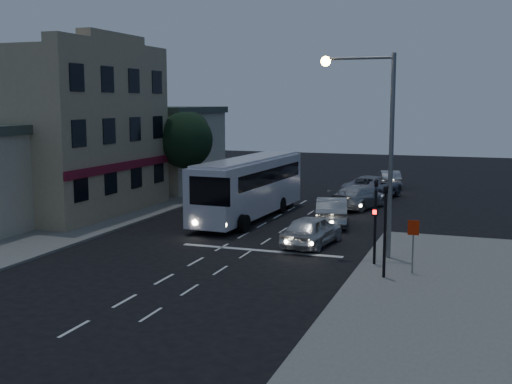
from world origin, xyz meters
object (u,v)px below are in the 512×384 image
at_px(tour_bus, 249,186).
at_px(car_sedan_c, 373,187).
at_px(streetlight, 377,132).
at_px(traffic_signal_main, 375,211).
at_px(car_extra, 390,179).
at_px(car_sedan_b, 359,197).
at_px(regulatory_sign, 413,238).
at_px(street_tree, 185,138).
at_px(traffic_signal_side, 385,220).
at_px(car_sedan_a, 332,211).
at_px(car_suv, 312,230).

distance_m(tour_bus, car_sedan_c, 12.25).
bearing_deg(streetlight, tour_bus, 139.03).
xyz_separation_m(tour_bus, traffic_signal_main, (9.04, -9.05, 0.43)).
xyz_separation_m(car_extra, streetlight, (2.70, -24.67, 5.02)).
relative_size(car_sedan_b, car_extra, 1.22).
bearing_deg(regulatory_sign, street_tree, 138.92).
height_order(traffic_signal_side, streetlight, streetlight).
height_order(car_sedan_b, traffic_signal_main, traffic_signal_main).
xyz_separation_m(car_sedan_a, car_sedan_b, (0.45, 6.22, -0.04)).
bearing_deg(streetlight, regulatory_sign, -51.25).
bearing_deg(streetlight, car_sedan_b, 103.13).
relative_size(car_sedan_c, traffic_signal_side, 1.46).
distance_m(car_sedan_a, traffic_signal_side, 11.68).
height_order(car_sedan_c, streetlight, streetlight).
height_order(tour_bus, car_extra, tour_bus).
distance_m(car_extra, streetlight, 25.32).
distance_m(regulatory_sign, street_tree, 23.40).
bearing_deg(traffic_signal_main, car_sedan_b, 102.85).
xyz_separation_m(car_extra, traffic_signal_main, (2.95, -26.10, 1.71)).
relative_size(car_sedan_a, regulatory_sign, 2.23).
height_order(car_sedan_a, streetlight, streetlight).
xyz_separation_m(traffic_signal_side, street_tree, (-16.51, 16.22, 2.08)).
distance_m(tour_bus, street_tree, 8.89).
bearing_deg(street_tree, traffic_signal_main, -42.03).
bearing_deg(regulatory_sign, car_sedan_a, 119.83).
distance_m(car_suv, car_sedan_b, 11.86).
bearing_deg(car_suv, tour_bus, -39.90).
height_order(car_sedan_c, street_tree, street_tree).
xyz_separation_m(car_sedan_b, car_sedan_c, (0.08, 4.95, 0.07)).
bearing_deg(car_sedan_a, tour_bus, -16.76).
height_order(traffic_signal_main, streetlight, streetlight).
height_order(car_sedan_c, car_extra, car_sedan_c).
xyz_separation_m(car_sedan_c, traffic_signal_side, (4.02, -21.80, 1.59)).
relative_size(car_sedan_b, car_sedan_c, 0.88).
bearing_deg(car_sedan_b, car_extra, -75.19).
xyz_separation_m(car_sedan_b, street_tree, (-12.41, -0.63, 3.73)).
distance_m(car_suv, regulatory_sign, 6.67).
bearing_deg(car_sedan_a, street_tree, -37.46).
xyz_separation_m(car_suv, street_tree, (-12.26, 11.22, 3.72)).
relative_size(car_sedan_a, traffic_signal_side, 1.19).
relative_size(traffic_signal_main, traffic_signal_side, 1.00).
bearing_deg(streetlight, car_suv, 154.10).
bearing_deg(tour_bus, regulatory_sign, -40.20).
relative_size(tour_bus, car_suv, 2.66).
relative_size(car_suv, traffic_signal_side, 1.11).
height_order(car_sedan_c, traffic_signal_main, traffic_signal_main).
distance_m(traffic_signal_side, streetlight, 4.84).
height_order(car_suv, car_extra, car_suv).
distance_m(car_sedan_a, street_tree, 13.71).
height_order(traffic_signal_main, regulatory_sign, traffic_signal_main).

